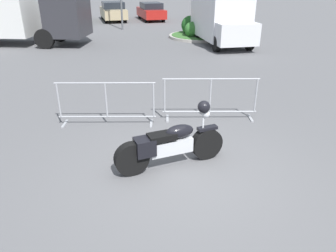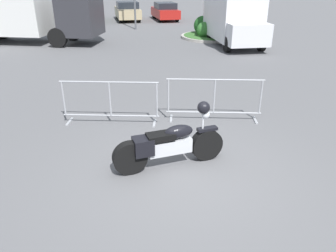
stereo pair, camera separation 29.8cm
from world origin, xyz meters
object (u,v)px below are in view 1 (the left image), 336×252
(pedestrian, at_px, (45,15))
(parked_car_red, at_px, (151,11))
(crowd_barrier_near, at_px, (106,103))
(parked_car_tan, at_px, (113,11))
(box_truck, at_px, (2,12))
(motorcycle, at_px, (171,144))
(delivery_van, at_px, (221,19))
(parked_car_green, at_px, (74,12))
(crowd_barrier_far, at_px, (210,98))
(parked_car_blue, at_px, (33,13))

(pedestrian, bearing_deg, parked_car_red, 166.48)
(parked_car_red, relative_size, pedestrian, 2.47)
(crowd_barrier_near, relative_size, parked_car_tan, 0.53)
(box_truck, bearing_deg, crowd_barrier_near, -50.70)
(motorcycle, bearing_deg, parked_car_red, 71.09)
(crowd_barrier_near, xyz_separation_m, box_truck, (-5.62, 11.06, 1.08))
(delivery_van, distance_m, parked_car_red, 10.82)
(parked_car_green, bearing_deg, parked_car_tan, -90.86)
(delivery_van, distance_m, pedestrian, 11.89)
(parked_car_green, xyz_separation_m, parked_car_red, (6.02, 0.32, -0.02))
(pedestrian, bearing_deg, delivery_van, 104.95)
(pedestrian, bearing_deg, crowd_barrier_far, 70.72)
(crowd_barrier_near, distance_m, parked_car_tan, 20.26)
(delivery_van, relative_size, parked_car_tan, 1.15)
(box_truck, distance_m, parked_car_tan, 10.66)
(crowd_barrier_near, xyz_separation_m, parked_car_blue, (-6.33, 19.86, 0.15))
(parked_car_tan, bearing_deg, parked_car_blue, 85.45)
(parked_car_red, bearing_deg, parked_car_green, 84.71)
(motorcycle, bearing_deg, box_truck, 102.43)
(box_truck, bearing_deg, delivery_van, 5.62)
(parked_car_tan, height_order, pedestrian, pedestrian)
(crowd_barrier_far, xyz_separation_m, parked_car_green, (-5.86, 19.87, 0.15))
(box_truck, xyz_separation_m, parked_car_green, (2.30, 8.81, -0.93))
(crowd_barrier_far, bearing_deg, motorcycle, -121.27)
(crowd_barrier_near, distance_m, box_truck, 12.45)
(box_truck, distance_m, pedestrian, 5.08)
(crowd_barrier_near, bearing_deg, parked_car_blue, 107.69)
(motorcycle, bearing_deg, parked_car_green, 86.59)
(delivery_van, distance_m, parked_car_blue, 15.59)
(parked_car_green, bearing_deg, delivery_van, -147.19)
(box_truck, height_order, parked_car_green, box_truck)
(motorcycle, distance_m, parked_car_red, 22.32)
(motorcycle, xyz_separation_m, crowd_barrier_far, (1.27, 2.09, 0.09))
(motorcycle, relative_size, parked_car_green, 0.50)
(parked_car_red, distance_m, pedestrian, 8.43)
(parked_car_blue, relative_size, pedestrian, 2.55)
(crowd_barrier_near, height_order, crowd_barrier_far, same)
(parked_car_red, bearing_deg, motorcycle, 168.03)
(crowd_barrier_far, bearing_deg, delivery_van, 73.05)
(crowd_barrier_near, relative_size, box_truck, 0.29)
(parked_car_blue, height_order, pedestrian, pedestrian)
(parked_car_green, height_order, pedestrian, pedestrian)
(motorcycle, xyz_separation_m, box_truck, (-6.89, 13.15, 1.17))
(crowd_barrier_near, bearing_deg, box_truck, 116.95)
(delivery_van, bearing_deg, parked_car_red, -169.18)
(motorcycle, distance_m, pedestrian, 19.01)
(crowd_barrier_near, xyz_separation_m, crowd_barrier_far, (2.54, 0.00, 0.00))
(parked_car_blue, xyz_separation_m, parked_car_tan, (6.03, 0.39, 0.02))
(crowd_barrier_far, distance_m, parked_car_tan, 20.46)
(crowd_barrier_near, bearing_deg, parked_car_red, 82.37)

